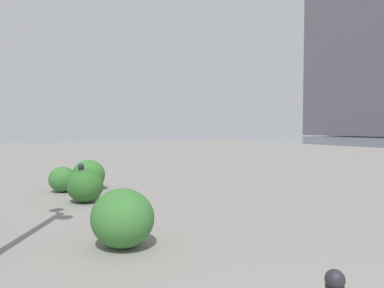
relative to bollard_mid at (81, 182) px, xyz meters
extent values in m
cube|color=#5B5660|center=(32.94, -60.47, 13.60)|extent=(17.03, 13.87, 28.08)
sphere|color=#232328|center=(-6.43, 0.11, 0.21)|extent=(0.13, 0.13, 0.13)
cylinder|color=#232328|center=(0.00, 0.00, -0.07)|extent=(0.12, 0.12, 0.74)
sphere|color=#232328|center=(0.00, 0.00, 0.34)|extent=(0.13, 0.13, 0.13)
ellipsoid|color=#387533|center=(-3.23, 0.32, -0.04)|extent=(0.94, 0.84, 0.80)
ellipsoid|color=#387533|center=(1.55, -0.61, -0.05)|extent=(0.91, 0.82, 0.77)
ellipsoid|color=#2D6628|center=(0.02, -0.09, -0.08)|extent=(0.85, 0.76, 0.72)
ellipsoid|color=#387533|center=(1.59, 0.03, -0.12)|extent=(0.74, 0.67, 0.63)
camera|label=1|loc=(-7.93, 2.13, 1.19)|focal=34.70mm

